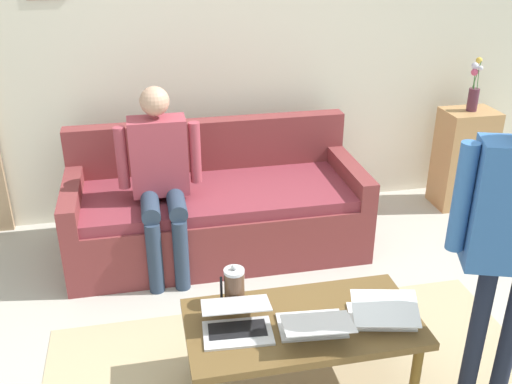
{
  "coord_description": "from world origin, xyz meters",
  "views": [
    {
      "loc": [
        0.56,
        2.23,
        2.23
      ],
      "look_at": [
        -0.05,
        -0.73,
        0.8
      ],
      "focal_mm": 40.6,
      "sensor_mm": 36.0,
      "label": 1
    }
  ],
  "objects_px": {
    "couch": "(216,209)",
    "side_shelf": "(463,159)",
    "laptop_center": "(314,325)",
    "person_seated": "(160,172)",
    "coffee_table": "(302,328)",
    "french_press": "(234,287)",
    "laptop_left": "(237,323)",
    "laptop_right": "(382,314)",
    "flower_vase": "(474,90)"
  },
  "relations": [
    {
      "from": "coffee_table",
      "to": "laptop_center",
      "type": "relative_size",
      "value": 3.2
    },
    {
      "from": "couch",
      "to": "side_shelf",
      "type": "bearing_deg",
      "value": -172.5
    },
    {
      "from": "french_press",
      "to": "flower_vase",
      "type": "distance_m",
      "value": 2.79
    },
    {
      "from": "laptop_left",
      "to": "french_press",
      "type": "height_order",
      "value": "french_press"
    },
    {
      "from": "side_shelf",
      "to": "flower_vase",
      "type": "bearing_deg",
      "value": -20.46
    },
    {
      "from": "laptop_right",
      "to": "person_seated",
      "type": "distance_m",
      "value": 1.73
    },
    {
      "from": "coffee_table",
      "to": "laptop_center",
      "type": "height_order",
      "value": "laptop_center"
    },
    {
      "from": "coffee_table",
      "to": "person_seated",
      "type": "bearing_deg",
      "value": -65.61
    },
    {
      "from": "laptop_right",
      "to": "flower_vase",
      "type": "height_order",
      "value": "flower_vase"
    },
    {
      "from": "couch",
      "to": "coffee_table",
      "type": "bearing_deg",
      "value": 97.79
    },
    {
      "from": "side_shelf",
      "to": "flower_vase",
      "type": "distance_m",
      "value": 0.59
    },
    {
      "from": "couch",
      "to": "laptop_right",
      "type": "distance_m",
      "value": 1.75
    },
    {
      "from": "laptop_center",
      "to": "flower_vase",
      "type": "height_order",
      "value": "flower_vase"
    },
    {
      "from": "couch",
      "to": "laptop_center",
      "type": "relative_size",
      "value": 5.8
    },
    {
      "from": "laptop_center",
      "to": "person_seated",
      "type": "xyz_separation_m",
      "value": [
        0.62,
        -1.42,
        0.24
      ]
    },
    {
      "from": "couch",
      "to": "side_shelf",
      "type": "relative_size",
      "value": 2.51
    },
    {
      "from": "coffee_table",
      "to": "laptop_left",
      "type": "relative_size",
      "value": 3.32
    },
    {
      "from": "coffee_table",
      "to": "laptop_left",
      "type": "xyz_separation_m",
      "value": [
        0.33,
        0.01,
        0.09
      ]
    },
    {
      "from": "couch",
      "to": "laptop_left",
      "type": "xyz_separation_m",
      "value": [
        0.12,
        1.56,
        0.18
      ]
    },
    {
      "from": "side_shelf",
      "to": "person_seated",
      "type": "bearing_deg",
      "value": 11.39
    },
    {
      "from": "flower_vase",
      "to": "coffee_table",
      "type": "bearing_deg",
      "value": 43.81
    },
    {
      "from": "couch",
      "to": "laptop_left",
      "type": "relative_size",
      "value": 6.02
    },
    {
      "from": "laptop_left",
      "to": "flower_vase",
      "type": "bearing_deg",
      "value": -140.58
    },
    {
      "from": "couch",
      "to": "laptop_center",
      "type": "distance_m",
      "value": 1.68
    },
    {
      "from": "person_seated",
      "to": "coffee_table",
      "type": "bearing_deg",
      "value": 114.39
    },
    {
      "from": "coffee_table",
      "to": "french_press",
      "type": "bearing_deg",
      "value": -32.98
    },
    {
      "from": "french_press",
      "to": "side_shelf",
      "type": "relative_size",
      "value": 0.28
    },
    {
      "from": "laptop_left",
      "to": "laptop_right",
      "type": "xyz_separation_m",
      "value": [
        -0.71,
        0.07,
        -0.0
      ]
    },
    {
      "from": "french_press",
      "to": "side_shelf",
      "type": "bearing_deg",
      "value": -143.69
    },
    {
      "from": "laptop_right",
      "to": "side_shelf",
      "type": "relative_size",
      "value": 0.44
    },
    {
      "from": "side_shelf",
      "to": "flower_vase",
      "type": "relative_size",
      "value": 1.97
    },
    {
      "from": "coffee_table",
      "to": "flower_vase",
      "type": "xyz_separation_m",
      "value": [
        -1.91,
        -1.83,
        0.61
      ]
    },
    {
      "from": "french_press",
      "to": "side_shelf",
      "type": "distance_m",
      "value": 2.76
    },
    {
      "from": "person_seated",
      "to": "laptop_center",
      "type": "bearing_deg",
      "value": 113.72
    },
    {
      "from": "french_press",
      "to": "couch",
      "type": "bearing_deg",
      "value": -94.0
    },
    {
      "from": "laptop_center",
      "to": "laptop_right",
      "type": "xyz_separation_m",
      "value": [
        -0.35,
        -0.01,
        -0.0
      ]
    },
    {
      "from": "couch",
      "to": "laptop_right",
      "type": "bearing_deg",
      "value": 109.88
    },
    {
      "from": "laptop_left",
      "to": "person_seated",
      "type": "distance_m",
      "value": 1.38
    },
    {
      "from": "laptop_right",
      "to": "person_seated",
      "type": "height_order",
      "value": "person_seated"
    },
    {
      "from": "laptop_center",
      "to": "coffee_table",
      "type": "bearing_deg",
      "value": -76.12
    },
    {
      "from": "french_press",
      "to": "flower_vase",
      "type": "relative_size",
      "value": 0.56
    },
    {
      "from": "coffee_table",
      "to": "laptop_right",
      "type": "height_order",
      "value": "laptop_right"
    },
    {
      "from": "laptop_center",
      "to": "side_shelf",
      "type": "bearing_deg",
      "value": -134.43
    },
    {
      "from": "laptop_center",
      "to": "flower_vase",
      "type": "relative_size",
      "value": 0.86
    },
    {
      "from": "flower_vase",
      "to": "person_seated",
      "type": "distance_m",
      "value": 2.58
    },
    {
      "from": "couch",
      "to": "flower_vase",
      "type": "xyz_separation_m",
      "value": [
        -2.12,
        -0.28,
        0.7
      ]
    },
    {
      "from": "couch",
      "to": "laptop_left",
      "type": "height_order",
      "value": "couch"
    },
    {
      "from": "couch",
      "to": "flower_vase",
      "type": "relative_size",
      "value": 4.96
    },
    {
      "from": "laptop_left",
      "to": "french_press",
      "type": "distance_m",
      "value": 0.22
    },
    {
      "from": "laptop_left",
      "to": "person_seated",
      "type": "height_order",
      "value": "person_seated"
    }
  ]
}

